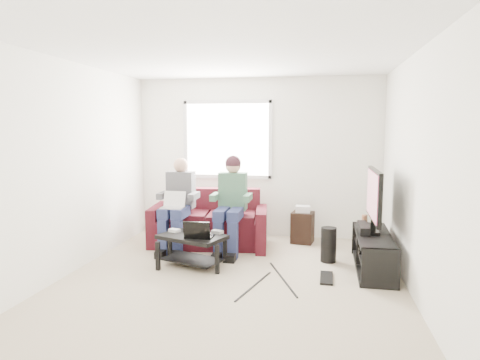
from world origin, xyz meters
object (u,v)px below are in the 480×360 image
(end_table, at_px, (303,226))
(coffee_table, at_px, (192,243))
(subwoofer, at_px, (328,245))
(sofa, at_px, (209,224))
(tv_stand, at_px, (373,254))
(tv, at_px, (374,197))

(end_table, bearing_deg, coffee_table, -133.52)
(coffee_table, bearing_deg, subwoofer, 16.43)
(sofa, bearing_deg, coffee_table, -87.63)
(coffee_table, distance_m, subwoofer, 1.82)
(tv_stand, relative_size, subwoofer, 2.98)
(sofa, bearing_deg, tv, -16.43)
(tv, height_order, subwoofer, tv)
(coffee_table, bearing_deg, tv, 9.46)
(tv, distance_m, end_table, 1.55)
(tv_stand, bearing_deg, subwoofer, 157.06)
(coffee_table, relative_size, subwoofer, 2.04)
(tv, xyz_separation_m, subwoofer, (-0.55, 0.13, -0.69))
(tv, distance_m, subwoofer, 0.89)
(sofa, xyz_separation_m, end_table, (1.41, 0.37, -0.05))
(tv, height_order, end_table, tv)
(sofa, relative_size, subwoofer, 4.00)
(tv_stand, distance_m, tv, 0.72)
(sofa, distance_m, end_table, 1.46)
(tv, relative_size, end_table, 1.88)
(subwoofer, bearing_deg, sofa, 162.73)
(sofa, distance_m, tv_stand, 2.47)
(coffee_table, xyz_separation_m, subwoofer, (1.74, 0.51, -0.07))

